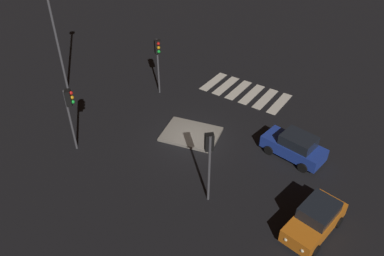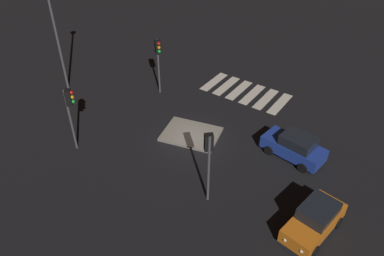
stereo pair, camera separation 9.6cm
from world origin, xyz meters
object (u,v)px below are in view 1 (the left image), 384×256
object	(u,v)px
car_blue	(295,146)
traffic_light_east	(158,54)
traffic_light_north	(70,106)
traffic_light_west	(209,151)
street_lamp	(52,16)
car_orange	(315,219)
traffic_island	(191,134)

from	to	relation	value
car_blue	traffic_light_east	xyz separation A→B (m)	(11.32, -1.25, 2.50)
traffic_light_north	traffic_light_east	bearing A→B (deg)	48.63
traffic_light_west	street_lamp	world-z (taller)	street_lamp
car_blue	car_orange	bearing A→B (deg)	130.66
car_orange	traffic_light_west	size ratio (longest dim) A/B	0.91
traffic_island	car_blue	size ratio (longest dim) A/B	1.05
car_blue	traffic_light_west	distance (m)	6.75
traffic_island	traffic_light_east	distance (m)	6.65
car_blue	traffic_light_east	bearing A→B (deg)	1.88
traffic_light_east	street_lamp	world-z (taller)	street_lamp
traffic_island	traffic_light_east	xyz separation A→B (m)	(4.97, -3.02, 3.22)
traffic_light_east	traffic_light_north	bearing A→B (deg)	-57.92
car_blue	traffic_light_west	bearing A→B (deg)	74.85
car_orange	street_lamp	bearing A→B (deg)	-87.26
traffic_island	car_blue	distance (m)	6.63
car_blue	street_lamp	world-z (taller)	street_lamp
traffic_light_west	traffic_light_east	bearing A→B (deg)	7.31
traffic_light_east	traffic_light_north	xyz separation A→B (m)	(0.10, 8.10, -0.11)
traffic_island	traffic_light_north	xyz separation A→B (m)	(5.07, 5.09, 3.11)
traffic_light_east	traffic_light_west	distance (m)	11.29
car_blue	traffic_light_north	distance (m)	13.53
traffic_light_east	traffic_light_north	world-z (taller)	traffic_light_east
traffic_island	traffic_light_west	bearing A→B (deg)	133.83
car_orange	traffic_light_north	bearing A→B (deg)	-72.05
traffic_light_north	traffic_light_west	distance (m)	8.99
car_orange	traffic_light_west	distance (m)	6.10
traffic_light_west	street_lamp	bearing A→B (deg)	32.90
traffic_light_east	traffic_light_west	world-z (taller)	traffic_light_east
car_orange	traffic_light_east	world-z (taller)	traffic_light_east
traffic_island	street_lamp	size ratio (longest dim) A/B	0.48
car_blue	traffic_light_east	distance (m)	11.66
car_orange	traffic_light_north	world-z (taller)	traffic_light_north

